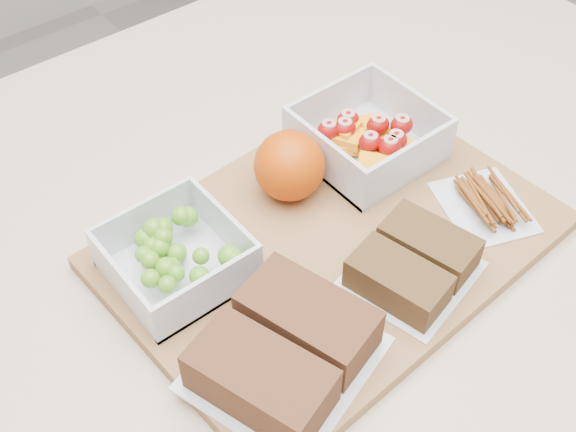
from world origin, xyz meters
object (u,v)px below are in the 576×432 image
(cutting_board, at_px, (332,241))
(sandwich_bag_left, at_px, (285,349))
(grape_container, at_px, (176,255))
(orange, at_px, (289,166))
(pretzel_bag, at_px, (486,201))
(fruit_container, at_px, (367,138))
(sandwich_bag_center, at_px, (413,264))

(cutting_board, bearing_deg, sandwich_bag_left, -149.49)
(grape_container, bearing_deg, orange, 6.35)
(cutting_board, relative_size, pretzel_bag, 3.46)
(fruit_container, bearing_deg, cutting_board, -147.63)
(orange, relative_size, sandwich_bag_center, 0.54)
(sandwich_bag_center, bearing_deg, fruit_container, 61.35)
(fruit_container, distance_m, sandwich_bag_center, 0.17)
(sandwich_bag_center, distance_m, pretzel_bag, 0.12)
(fruit_container, bearing_deg, orange, 176.52)
(orange, xyz_separation_m, sandwich_bag_left, (-0.13, -0.16, -0.01))
(sandwich_bag_left, xyz_separation_m, sandwich_bag_center, (0.15, 0.00, -0.00))
(fruit_container, distance_m, orange, 0.10)
(orange, height_order, sandwich_bag_left, orange)
(cutting_board, height_order, orange, orange)
(sandwich_bag_left, bearing_deg, pretzel_bag, 3.37)
(orange, bearing_deg, sandwich_bag_left, -129.79)
(sandwich_bag_left, height_order, pretzel_bag, sandwich_bag_left)
(sandwich_bag_left, bearing_deg, cutting_board, 33.57)
(orange, relative_size, sandwich_bag_left, 0.40)
(sandwich_bag_center, bearing_deg, orange, 96.89)
(cutting_board, bearing_deg, fruit_container, 29.31)
(grape_container, relative_size, orange, 1.58)
(sandwich_bag_center, height_order, pretzel_bag, sandwich_bag_center)
(cutting_board, xyz_separation_m, grape_container, (-0.14, 0.06, 0.03))
(grape_container, relative_size, fruit_container, 0.88)
(orange, height_order, sandwich_bag_center, orange)
(fruit_container, bearing_deg, sandwich_bag_left, -146.98)
(grape_container, height_order, sandwich_bag_left, grape_container)
(cutting_board, xyz_separation_m, orange, (0.01, 0.08, 0.04))
(cutting_board, height_order, fruit_container, fruit_container)
(grape_container, height_order, fruit_container, fruit_container)
(sandwich_bag_left, xyz_separation_m, pretzel_bag, (0.27, 0.02, -0.01))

